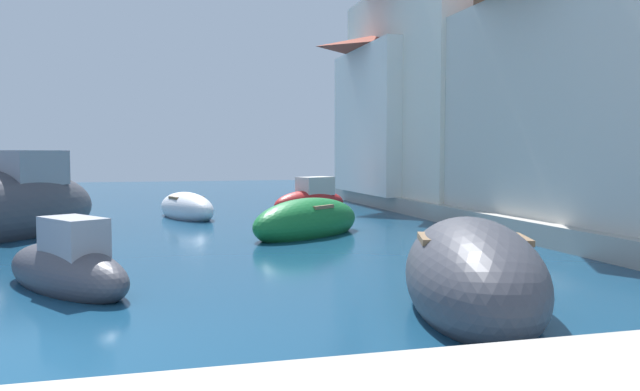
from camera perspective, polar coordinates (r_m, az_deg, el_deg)
The scene contains 11 objects.
quay_promenade at distance 6.96m, azimuth 6.78°, elevation -11.13°, with size 44.00×32.00×0.50m.
moored_boat_1 at distance 17.59m, azimuth -25.98°, elevation -1.04°, with size 5.14×6.38×2.57m.
moored_boat_3 at distance 22.27m, azimuth -0.82°, elevation -0.50°, with size 3.22×2.38×1.41m.
moored_boat_5 at distance 10.33m, azimuth -21.44°, elevation -6.07°, with size 2.51×3.18×1.30m.
moored_boat_7 at distance 20.57m, azimuth -11.72°, elevation -1.14°, with size 2.12×3.52×1.04m.
moored_boat_8 at distance 8.66m, azimuth 13.32°, elevation -7.03°, with size 2.98×4.52×1.54m.
moored_boat_9 at distance 15.87m, azimuth -1.10°, elevation -2.36°, with size 3.78×3.42×1.19m.
waterfront_building_main at distance 17.61m, azimuth 24.79°, elevation 9.09°, with size 5.57×10.33×6.43m.
waterfront_building_annex at distance 24.90m, azimuth 11.87°, elevation 10.23°, with size 5.87×9.62×8.60m.
waterfront_building_far at distance 26.11m, azimuth 10.37°, elevation 7.76°, with size 7.08×6.54×6.60m.
quayside_tree at distance 21.72m, azimuth 18.18°, elevation 8.09°, with size 3.39×3.39×4.93m.
Camera 1 is at (1.79, -6.60, 2.04)m, focal length 36.19 mm.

